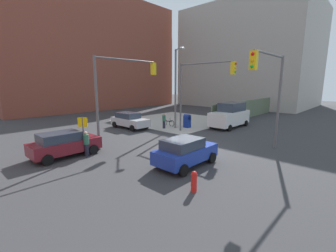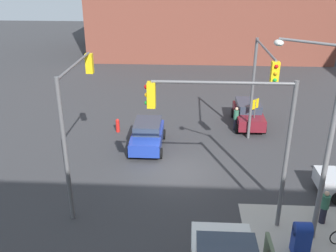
% 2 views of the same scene
% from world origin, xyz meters
% --- Properties ---
extents(ground_plane, '(120.00, 120.00, 0.00)m').
position_xyz_m(ground_plane, '(0.00, 0.00, 0.00)').
color(ground_plane, '#333335').
extents(traffic_signal_nw_corner, '(5.74, 0.36, 6.50)m').
position_xyz_m(traffic_signal_nw_corner, '(-2.30, 4.50, 4.65)').
color(traffic_signal_nw_corner, '#59595B').
rests_on(traffic_signal_nw_corner, ground).
extents(traffic_signal_se_corner, '(5.17, 0.36, 6.50)m').
position_xyz_m(traffic_signal_se_corner, '(2.54, -4.50, 4.61)').
color(traffic_signal_se_corner, '#59595B').
rests_on(traffic_signal_se_corner, ground).
extents(traffic_signal_ne_corner, '(0.36, 5.74, 6.50)m').
position_xyz_m(traffic_signal_ne_corner, '(4.50, 2.30, 4.65)').
color(traffic_signal_ne_corner, '#59595B').
rests_on(traffic_signal_ne_corner, ground).
extents(street_lamp_corner, '(1.77, 2.24, 8.00)m').
position_xyz_m(street_lamp_corner, '(4.99, 5.50, 4.70)').
color(street_lamp_corner, slate).
rests_on(street_lamp_corner, ground).
extents(warning_sign_two_way, '(0.48, 0.48, 2.40)m').
position_xyz_m(warning_sign_two_way, '(-5.40, 4.93, 1.64)').
color(warning_sign_two_way, '#4C4C4C').
rests_on(warning_sign_two_way, ground).
extents(mailbox_blue, '(0.56, 0.64, 1.43)m').
position_xyz_m(mailbox_blue, '(6.20, 5.00, 0.76)').
color(mailbox_blue, navy).
rests_on(mailbox_blue, ground).
extents(fire_hydrant, '(0.26, 0.26, 0.94)m').
position_xyz_m(fire_hydrant, '(-5.00, -4.20, 0.49)').
color(fire_hydrant, red).
rests_on(fire_hydrant, ground).
extents(sedan_maroon, '(4.20, 2.02, 1.62)m').
position_xyz_m(sedan_maroon, '(-6.82, 4.76, 0.84)').
color(sedan_maroon, maroon).
rests_on(sedan_maroon, ground).
extents(coupe_blue, '(3.95, 2.02, 1.62)m').
position_xyz_m(coupe_blue, '(-2.79, -1.93, 0.84)').
color(coupe_blue, '#1E389E').
rests_on(coupe_blue, ground).
extents(pedestrian_crossing, '(0.36, 0.36, 1.64)m').
position_xyz_m(pedestrian_crossing, '(-5.80, 3.80, 0.85)').
color(pedestrian_crossing, '#2D664C').
rests_on(pedestrian_crossing, ground).
extents(pedestrian_waiting, '(0.36, 0.36, 1.60)m').
position_xyz_m(pedestrian_waiting, '(4.20, 6.50, 0.82)').
color(pedestrian_waiting, '#2D664C').
rests_on(pedestrian_waiting, ground).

